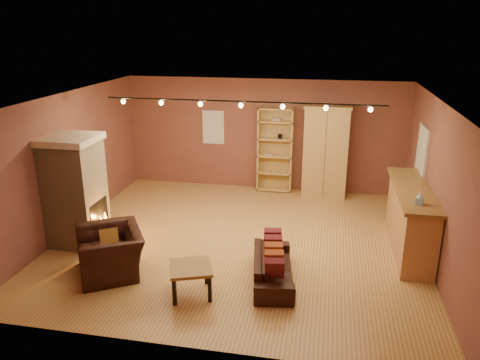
% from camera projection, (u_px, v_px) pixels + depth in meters
% --- Properties ---
extents(floor, '(7.00, 7.00, 0.00)m').
position_uv_depth(floor, '(239.00, 241.00, 9.20)').
color(floor, '#A07138').
rests_on(floor, ground).
extents(ceiling, '(7.00, 7.00, 0.00)m').
position_uv_depth(ceiling, '(239.00, 99.00, 8.31)').
color(ceiling, brown).
rests_on(ceiling, back_wall).
extents(back_wall, '(7.00, 0.02, 2.80)m').
position_uv_depth(back_wall, '(264.00, 135.00, 11.78)').
color(back_wall, brown).
rests_on(back_wall, floor).
extents(left_wall, '(0.02, 6.50, 2.80)m').
position_uv_depth(left_wall, '(68.00, 163.00, 9.39)').
color(left_wall, brown).
rests_on(left_wall, floor).
extents(right_wall, '(0.02, 6.50, 2.80)m').
position_uv_depth(right_wall, '(436.00, 185.00, 8.12)').
color(right_wall, brown).
rests_on(right_wall, floor).
extents(fireplace, '(1.01, 0.98, 2.12)m').
position_uv_depth(fireplace, '(75.00, 191.00, 8.85)').
color(fireplace, tan).
rests_on(fireplace, floor).
extents(back_window, '(0.56, 0.04, 0.86)m').
position_uv_depth(back_window, '(213.00, 127.00, 11.95)').
color(back_window, silver).
rests_on(back_window, back_wall).
extents(bookcase, '(0.87, 0.34, 2.13)m').
position_uv_depth(bookcase, '(275.00, 149.00, 11.72)').
color(bookcase, tan).
rests_on(bookcase, floor).
extents(armoire, '(1.11, 0.63, 2.25)m').
position_uv_depth(armoire, '(325.00, 151.00, 11.32)').
color(armoire, tan).
rests_on(armoire, floor).
extents(bar_counter, '(0.68, 2.57, 1.23)m').
position_uv_depth(bar_counter, '(411.00, 219.00, 8.68)').
color(bar_counter, tan).
rests_on(bar_counter, floor).
extents(tissue_box, '(0.14, 0.14, 0.21)m').
position_uv_depth(tissue_box, '(420.00, 199.00, 7.71)').
color(tissue_box, '#8AC0DD').
rests_on(tissue_box, bar_counter).
extents(right_window, '(0.05, 0.90, 1.00)m').
position_uv_depth(right_window, '(422.00, 151.00, 9.35)').
color(right_window, silver).
rests_on(right_window, right_wall).
extents(loveseat, '(0.71, 1.67, 0.71)m').
position_uv_depth(loveseat, '(273.00, 262.00, 7.70)').
color(loveseat, black).
rests_on(loveseat, floor).
extents(armchair, '(1.27, 1.41, 1.03)m').
position_uv_depth(armchair, '(110.00, 245.00, 7.90)').
color(armchair, black).
rests_on(armchair, floor).
extents(coffee_table, '(0.83, 0.83, 0.49)m').
position_uv_depth(coffee_table, '(191.00, 270.00, 7.28)').
color(coffee_table, olive).
rests_on(coffee_table, floor).
extents(track_rail, '(5.20, 0.09, 0.13)m').
position_uv_depth(track_rail, '(241.00, 103.00, 8.53)').
color(track_rail, black).
rests_on(track_rail, ceiling).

